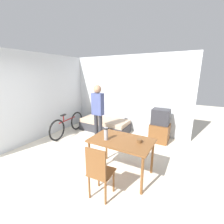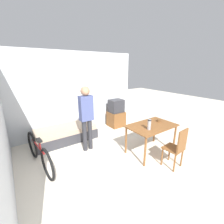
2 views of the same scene
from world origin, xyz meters
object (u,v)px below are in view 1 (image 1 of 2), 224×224
Objects in this scene: tv at (160,127)px; person_standing at (98,109)px; daybed at (105,125)px; dining_table at (121,144)px; wooden_chair at (99,171)px; mate_bowl at (139,141)px; thermos_flask at (106,133)px; bicycle at (68,125)px.

person_standing reaches higher than tv.
dining_table is at bearing -50.18° from daybed.
person_standing is (-1.67, -0.94, 0.56)m from tv.
wooden_chair is 9.57× the size of mate_bowl.
mate_bowl is (1.98, -1.89, 0.59)m from daybed.
daybed is at bearing 136.40° from mate_bowl.
daybed is 1.45× the size of dining_table.
mate_bowl is at bearing -31.43° from person_standing.
thermos_flask is at bearing -151.51° from dining_table.
person_standing is 17.37× the size of mate_bowl.
person_standing is (-1.28, 1.86, 0.50)m from wooden_chair.
bicycle is at bearing 161.83° from mate_bowl.
wooden_chair is 0.78m from thermos_flask.
tv reaches higher than mate_bowl.
daybed is 1.87× the size of wooden_chair.
tv is at bearing 19.03° from bicycle.
person_standing is (1.24, 0.07, 0.68)m from bicycle.
bicycle is at bearing 152.91° from thermos_flask.
dining_table is at bearing -99.98° from tv.
thermos_flask is (-0.27, -0.15, 0.24)m from dining_table.
daybed is 2.59m from thermos_flask.
dining_table is 2.76m from bicycle.
thermos_flask reaches higher than mate_bowl.
wooden_chair reaches higher than dining_table.
thermos_flask is at bearing -49.83° from person_standing.
person_standing reaches higher than dining_table.
dining_table is 12.35× the size of mate_bowl.
thermos_flask is at bearing -57.19° from daybed.
thermos_flask is (1.04, -1.23, -0.11)m from person_standing.
bicycle is (-2.52, 1.79, -0.18)m from wooden_chair.
daybed is at bearing 122.81° from thermos_flask.
mate_bowl reaches higher than daybed.
dining_table is 1.73m from person_standing.
tv is at bearing 29.34° from person_standing.
mate_bowl is at bearing 65.11° from wooden_chair.
person_standing is (0.31, -0.87, 0.82)m from daybed.
mate_bowl is (0.39, 0.84, 0.28)m from wooden_chair.
thermos_flask is at bearing -106.17° from tv.
daybed is 2.00m from tv.
tv is (1.98, 0.07, 0.26)m from daybed.
wooden_chair is at bearing -114.89° from mate_bowl.
dining_table is at bearing 87.59° from wooden_chair.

